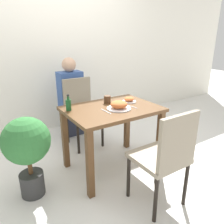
% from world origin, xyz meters
% --- Properties ---
extents(ground_plane, '(16.00, 16.00, 0.00)m').
position_xyz_m(ground_plane, '(0.00, 0.00, 0.00)').
color(ground_plane, silver).
extents(wall_back, '(8.00, 0.05, 2.60)m').
position_xyz_m(wall_back, '(0.00, 1.52, 1.30)').
color(wall_back, white).
rests_on(wall_back, ground_plane).
extents(dining_table, '(0.97, 0.71, 0.73)m').
position_xyz_m(dining_table, '(0.00, 0.00, 0.61)').
color(dining_table, brown).
rests_on(dining_table, ground_plane).
extents(chair_near, '(0.42, 0.42, 0.91)m').
position_xyz_m(chair_near, '(0.04, -0.75, 0.52)').
color(chair_near, gray).
rests_on(chair_near, ground_plane).
extents(chair_far, '(0.42, 0.42, 0.91)m').
position_xyz_m(chair_far, '(-0.01, 0.76, 0.52)').
color(chair_far, gray).
rests_on(chair_far, ground_plane).
extents(food_plate, '(0.25, 0.25, 0.09)m').
position_xyz_m(food_plate, '(0.04, -0.08, 0.77)').
color(food_plate, white).
rests_on(food_plate, dining_table).
extents(side_plate, '(0.16, 0.16, 0.06)m').
position_xyz_m(side_plate, '(0.28, 0.06, 0.76)').
color(side_plate, white).
rests_on(side_plate, dining_table).
extents(drink_cup, '(0.08, 0.08, 0.08)m').
position_xyz_m(drink_cup, '(0.05, 0.17, 0.78)').
color(drink_cup, '#4C331E').
rests_on(drink_cup, dining_table).
extents(sauce_bottle, '(0.06, 0.06, 0.17)m').
position_xyz_m(sauce_bottle, '(-0.42, 0.17, 0.80)').
color(sauce_bottle, '#194C23').
rests_on(sauce_bottle, dining_table).
extents(fork_utensil, '(0.01, 0.18, 0.00)m').
position_xyz_m(fork_utensil, '(-0.12, -0.08, 0.74)').
color(fork_utensil, silver).
rests_on(fork_utensil, dining_table).
extents(spoon_utensil, '(0.03, 0.19, 0.00)m').
position_xyz_m(spoon_utensil, '(0.19, -0.08, 0.74)').
color(spoon_utensil, silver).
rests_on(spoon_utensil, dining_table).
extents(potted_plant_left, '(0.43, 0.43, 0.79)m').
position_xyz_m(potted_plant_left, '(-0.89, 0.03, 0.52)').
color(potted_plant_left, '#333333').
rests_on(potted_plant_left, ground_plane).
extents(person_figure, '(0.34, 0.22, 1.17)m').
position_xyz_m(person_figure, '(-0.02, 1.10, 0.58)').
color(person_figure, '#2D3347').
rests_on(person_figure, ground_plane).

